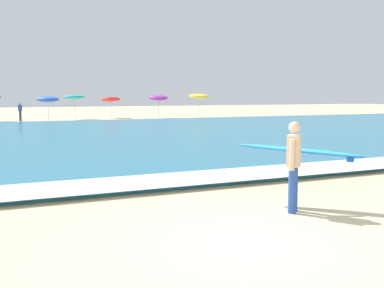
# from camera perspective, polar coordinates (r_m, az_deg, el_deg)

# --- Properties ---
(ground_plane) EXTENTS (160.00, 160.00, 0.00)m
(ground_plane) POSITION_cam_1_polar(r_m,az_deg,el_deg) (6.99, 7.37, -12.40)
(ground_plane) COLOR beige
(sea) EXTENTS (120.00, 28.00, 0.14)m
(sea) POSITION_cam_1_polar(r_m,az_deg,el_deg) (24.02, -15.39, 0.86)
(sea) COLOR teal
(sea) RESTS_ON ground
(surf_foam) EXTENTS (120.00, 1.78, 0.01)m
(surf_foam) POSITION_cam_1_polar(r_m,az_deg,el_deg) (11.03, -5.11, -4.67)
(surf_foam) COLOR white
(surf_foam) RESTS_ON sea
(surfer_with_board) EXTENTS (2.03, 2.05, 1.73)m
(surfer_with_board) POSITION_cam_1_polar(r_m,az_deg,el_deg) (8.97, 12.99, -1.57)
(surfer_with_board) COLOR #284CA3
(surfer_with_board) RESTS_ON ground
(beach_umbrella_3) EXTENTS (1.90, 1.92, 2.15)m
(beach_umbrella_3) POSITION_cam_1_polar(r_m,az_deg,el_deg) (40.91, -17.74, 5.41)
(beach_umbrella_3) COLOR beige
(beach_umbrella_3) RESTS_ON ground
(beach_umbrella_4) EXTENTS (1.94, 1.96, 2.25)m
(beach_umbrella_4) POSITION_cam_1_polar(r_m,az_deg,el_deg) (42.42, -14.61, 5.75)
(beach_umbrella_4) COLOR beige
(beach_umbrella_4) RESTS_ON ground
(beach_umbrella_5) EXTENTS (1.84, 1.87, 2.10)m
(beach_umbrella_5) POSITION_cam_1_polar(r_m,az_deg,el_deg) (44.26, -10.21, 5.57)
(beach_umbrella_5) COLOR beige
(beach_umbrella_5) RESTS_ON ground
(beach_umbrella_6) EXTENTS (1.84, 1.87, 2.27)m
(beach_umbrella_6) POSITION_cam_1_polar(r_m,az_deg,el_deg) (43.68, -4.27, 5.84)
(beach_umbrella_6) COLOR beige
(beach_umbrella_6) RESTS_ON ground
(beach_umbrella_7) EXTENTS (2.04, 2.07, 2.38)m
(beach_umbrella_7) POSITION_cam_1_polar(r_m,az_deg,el_deg) (44.75, 0.90, 6.04)
(beach_umbrella_7) COLOR beige
(beach_umbrella_7) RESTS_ON ground
(beachgoer_near_row_left) EXTENTS (0.32, 0.20, 1.58)m
(beachgoer_near_row_left) POSITION_cam_1_polar(r_m,az_deg,el_deg) (40.87, -20.88, 3.89)
(beachgoer_near_row_left) COLOR #383842
(beachgoer_near_row_left) RESTS_ON ground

